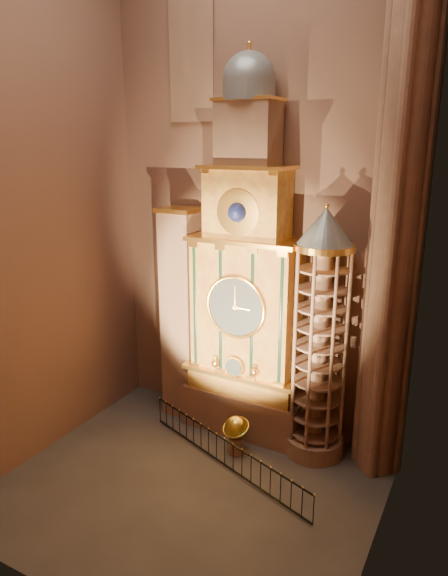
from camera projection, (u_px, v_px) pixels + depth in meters
The scene contains 11 objects.
floor at pixel (188, 488), 20.08m from camera, with size 14.00×14.00×0.00m, color #383330.
wall_back at pixel (258, 191), 22.14m from camera, with size 22.00×22.00×0.00m, color brown.
wall_left at pixel (33, 196), 20.26m from camera, with size 22.00×22.00×0.00m, color brown.
wall_right at pixel (400, 220), 13.86m from camera, with size 22.00×22.00×0.00m, color brown.
astronomical_clock at pixel (246, 293), 22.45m from camera, with size 5.60×2.41×16.70m.
portrait_tower at pixel (182, 314), 24.44m from camera, with size 1.80×1.60×10.20m.
stair_turret at pixel (319, 339), 21.01m from camera, with size 2.50×2.50×10.80m.
gothic_pier at pixel (400, 201), 18.50m from camera, with size 2.04×2.04×22.00m.
stained_glass_window at pixel (191, 58), 22.02m from camera, with size 2.20×0.14×5.20m.
celestial_globe at pixel (236, 431), 22.09m from camera, with size 1.43×1.38×1.72m.
iron_railing at pixel (225, 453), 21.19m from camera, with size 8.76×3.22×1.24m.
Camera 1 is at (9.38, -14.43, 13.05)m, focal length 32.00 mm.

